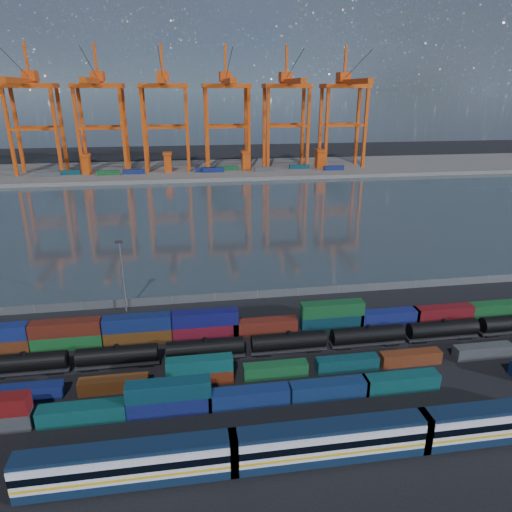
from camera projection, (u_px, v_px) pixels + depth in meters
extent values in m
plane|color=black|center=(281.00, 364.00, 82.22)|extent=(700.00, 700.00, 0.00)
plane|color=#2D3B42|center=(227.00, 215.00, 179.69)|extent=(700.00, 700.00, 0.00)
cube|color=#514F4C|center=(211.00, 170.00, 276.83)|extent=(700.00, 70.00, 2.00)
cone|color=#1E2630|center=(119.00, 19.00, 1449.69)|extent=(1100.00, 1100.00, 520.00)
cone|color=#1E2630|center=(243.00, 31.00, 1517.39)|extent=(1040.00, 1040.00, 460.00)
cone|color=#1E2630|center=(357.00, 46.00, 1588.52)|extent=(960.00, 960.00, 380.00)
cone|color=#1E2630|center=(448.00, 60.00, 1652.47)|extent=(840.00, 840.00, 300.00)
cube|color=silver|center=(129.00, 464.00, 56.28)|extent=(27.08, 3.25, 4.12)
cube|color=#0E1D33|center=(130.00, 477.00, 57.02)|extent=(27.08, 3.31, 1.30)
cube|color=#0E1D33|center=(127.00, 449.00, 55.48)|extent=(27.08, 2.92, 0.54)
cube|color=gold|center=(129.00, 469.00, 56.57)|extent=(27.11, 3.35, 0.39)
cube|color=black|center=(128.00, 461.00, 56.13)|extent=(27.11, 3.35, 1.08)
cube|color=black|center=(51.00, 490.00, 55.86)|extent=(3.25, 2.17, 0.76)
cube|color=black|center=(206.00, 472.00, 58.58)|extent=(3.25, 2.17, 0.76)
cube|color=silver|center=(331.00, 440.00, 60.01)|extent=(27.08, 3.25, 4.12)
cube|color=#0E1D33|center=(331.00, 453.00, 60.75)|extent=(27.08, 3.31, 1.30)
cube|color=#0E1D33|center=(332.00, 426.00, 59.21)|extent=(27.08, 2.92, 0.54)
cube|color=gold|center=(331.00, 446.00, 60.30)|extent=(27.11, 3.35, 0.39)
cube|color=black|center=(332.00, 438.00, 59.86)|extent=(27.11, 3.35, 1.08)
cube|color=black|center=(260.00, 465.00, 59.59)|extent=(3.25, 2.17, 0.76)
cube|color=black|center=(397.00, 449.00, 62.31)|extent=(3.25, 2.17, 0.76)
cube|color=silver|center=(511.00, 420.00, 63.74)|extent=(27.08, 3.25, 4.12)
cube|color=#0E1D33|center=(508.00, 432.00, 64.48)|extent=(27.08, 3.31, 1.30)
cube|color=gold|center=(509.00, 425.00, 64.04)|extent=(27.11, 3.35, 0.39)
cube|color=black|center=(511.00, 417.00, 63.59)|extent=(27.11, 3.35, 1.08)
cube|color=black|center=(445.00, 443.00, 63.33)|extent=(3.25, 2.17, 0.76)
cube|color=#0D4544|center=(82.00, 413.00, 67.73)|extent=(12.72, 2.59, 2.76)
cube|color=navy|center=(170.00, 405.00, 69.57)|extent=(12.72, 2.59, 2.76)
cube|color=#0D3443|center=(169.00, 389.00, 68.62)|extent=(12.72, 2.59, 2.76)
cube|color=navy|center=(249.00, 397.00, 71.32)|extent=(12.72, 2.59, 2.76)
cube|color=navy|center=(329.00, 389.00, 73.20)|extent=(12.72, 2.59, 2.76)
cube|color=#0E484A|center=(401.00, 382.00, 74.95)|extent=(12.72, 2.59, 2.76)
cube|color=#101C53|center=(26.00, 392.00, 72.70)|extent=(11.12, 2.26, 2.41)
cube|color=#603113|center=(114.00, 384.00, 74.64)|extent=(11.12, 2.26, 2.41)
cube|color=#5E1F0E|center=(200.00, 377.00, 76.66)|extent=(11.12, 2.26, 2.41)
cube|color=#0E4949|center=(199.00, 364.00, 75.83)|extent=(11.12, 2.26, 2.41)
cube|color=#165429|center=(276.00, 370.00, 78.52)|extent=(11.12, 2.26, 2.41)
cube|color=#0C3C42|center=(347.00, 363.00, 80.36)|extent=(11.12, 2.26, 2.41)
cube|color=maroon|center=(410.00, 358.00, 82.07)|extent=(11.12, 2.26, 2.41)
cube|color=#3D4042|center=(483.00, 351.00, 84.12)|extent=(11.12, 2.26, 2.41)
cube|color=#175625|center=(67.00, 341.00, 87.09)|extent=(13.12, 2.67, 2.84)
cube|color=#541B10|center=(65.00, 328.00, 86.11)|extent=(13.12, 2.67, 2.84)
cube|color=#532E10|center=(139.00, 336.00, 89.01)|extent=(13.12, 2.67, 2.84)
cube|color=#101E53|center=(138.00, 323.00, 88.03)|extent=(13.12, 2.67, 2.84)
cube|color=maroon|center=(205.00, 331.00, 90.87)|extent=(13.12, 2.67, 2.84)
cube|color=#101152|center=(205.00, 318.00, 89.89)|extent=(13.12, 2.67, 2.84)
cube|color=#601D13|center=(265.00, 326.00, 92.60)|extent=(13.12, 2.67, 2.84)
cube|color=#0B2D3A|center=(332.00, 321.00, 94.62)|extent=(13.12, 2.67, 2.84)
cube|color=#144C24|center=(332.00, 309.00, 93.64)|extent=(13.12, 2.67, 2.84)
cube|color=navy|center=(388.00, 317.00, 96.41)|extent=(13.12, 2.67, 2.84)
cube|color=maroon|center=(443.00, 313.00, 98.20)|extent=(13.12, 2.67, 2.84)
cube|color=#165324|center=(499.00, 308.00, 100.08)|extent=(13.12, 2.67, 2.84)
cylinder|color=black|center=(25.00, 362.00, 78.44)|extent=(13.94, 3.11, 3.11)
cylinder|color=black|center=(23.00, 354.00, 77.85)|extent=(0.86, 0.86, 0.54)
cube|color=black|center=(26.00, 371.00, 79.02)|extent=(14.48, 2.15, 0.43)
cube|color=black|center=(56.00, 370.00, 79.86)|extent=(2.68, 1.93, 0.64)
cylinder|color=black|center=(117.00, 355.00, 80.66)|extent=(13.94, 3.11, 3.11)
cylinder|color=black|center=(116.00, 346.00, 80.07)|extent=(0.86, 0.86, 0.54)
cube|color=black|center=(118.00, 363.00, 81.25)|extent=(14.48, 2.15, 0.43)
cube|color=black|center=(91.00, 367.00, 80.70)|extent=(2.68, 1.93, 0.64)
cube|color=black|center=(146.00, 363.00, 82.09)|extent=(2.68, 1.93, 0.64)
cylinder|color=black|center=(205.00, 348.00, 82.89)|extent=(13.94, 3.11, 3.11)
cylinder|color=black|center=(205.00, 339.00, 82.30)|extent=(0.86, 0.86, 0.54)
cube|color=black|center=(206.00, 356.00, 83.47)|extent=(14.48, 2.15, 0.43)
cube|color=black|center=(179.00, 360.00, 82.93)|extent=(2.68, 1.93, 0.64)
cube|color=black|center=(232.00, 356.00, 84.31)|extent=(2.68, 1.93, 0.64)
cylinder|color=black|center=(288.00, 341.00, 85.11)|extent=(13.94, 3.11, 3.11)
cylinder|color=black|center=(289.00, 333.00, 84.52)|extent=(0.86, 0.86, 0.54)
cube|color=black|center=(288.00, 349.00, 85.70)|extent=(14.48, 2.15, 0.43)
cube|color=black|center=(263.00, 353.00, 85.15)|extent=(2.68, 1.93, 0.64)
cube|color=black|center=(313.00, 349.00, 86.54)|extent=(2.68, 1.93, 0.64)
cylinder|color=black|center=(367.00, 335.00, 87.33)|extent=(13.94, 3.11, 3.11)
cylinder|color=black|center=(368.00, 327.00, 86.75)|extent=(0.86, 0.86, 0.54)
cube|color=black|center=(367.00, 342.00, 87.92)|extent=(14.48, 2.15, 0.43)
cube|color=black|center=(343.00, 346.00, 87.38)|extent=(2.68, 1.93, 0.64)
cube|color=black|center=(390.00, 342.00, 88.76)|extent=(2.68, 1.93, 0.64)
cylinder|color=black|center=(443.00, 328.00, 89.56)|extent=(13.94, 3.11, 3.11)
cylinder|color=black|center=(444.00, 321.00, 88.97)|extent=(0.86, 0.86, 0.54)
cube|color=black|center=(441.00, 336.00, 90.15)|extent=(14.48, 2.15, 0.43)
cube|color=black|center=(418.00, 340.00, 89.60)|extent=(2.68, 1.93, 0.64)
cube|color=black|center=(463.00, 336.00, 90.99)|extent=(2.68, 1.93, 0.64)
cube|color=black|center=(512.00, 330.00, 92.37)|extent=(14.48, 2.15, 0.43)
cube|color=black|center=(490.00, 334.00, 91.83)|extent=(2.68, 1.93, 0.64)
cube|color=#595B5E|center=(257.00, 295.00, 107.87)|extent=(160.00, 0.06, 2.00)
cylinder|color=slate|center=(34.00, 309.00, 100.66)|extent=(0.12, 0.12, 2.20)
cylinder|color=slate|center=(81.00, 306.00, 102.09)|extent=(0.12, 0.12, 2.20)
cylinder|color=slate|center=(127.00, 303.00, 103.53)|extent=(0.12, 0.12, 2.20)
cylinder|color=slate|center=(172.00, 300.00, 104.96)|extent=(0.12, 0.12, 2.20)
cylinder|color=slate|center=(215.00, 297.00, 106.40)|extent=(0.12, 0.12, 2.20)
cylinder|color=slate|center=(257.00, 294.00, 107.83)|extent=(0.12, 0.12, 2.20)
cylinder|color=slate|center=(298.00, 291.00, 109.27)|extent=(0.12, 0.12, 2.20)
cylinder|color=slate|center=(339.00, 289.00, 110.71)|extent=(0.12, 0.12, 2.20)
cylinder|color=slate|center=(378.00, 286.00, 112.14)|extent=(0.12, 0.12, 2.20)
cylinder|color=slate|center=(416.00, 284.00, 113.58)|extent=(0.12, 0.12, 2.20)
cylinder|color=slate|center=(453.00, 281.00, 115.01)|extent=(0.12, 0.12, 2.20)
cylinder|color=slate|center=(489.00, 279.00, 116.45)|extent=(0.12, 0.12, 2.20)
cylinder|color=slate|center=(123.00, 278.00, 99.31)|extent=(0.36, 0.36, 16.00)
cube|color=black|center=(119.00, 242.00, 96.46)|extent=(1.60, 0.40, 0.60)
cube|color=#C8430E|center=(10.00, 134.00, 242.79)|extent=(1.73, 1.73, 48.73)
cube|color=#C8430E|center=(18.00, 132.00, 254.86)|extent=(1.73, 1.73, 48.73)
cube|color=#C8430E|center=(57.00, 134.00, 246.21)|extent=(1.73, 1.73, 48.73)
cube|color=#C8430E|center=(62.00, 132.00, 258.28)|extent=(1.73, 1.73, 48.73)
cube|color=#C8430E|center=(33.00, 129.00, 243.67)|extent=(23.82, 1.52, 1.52)
cube|color=#C8430E|center=(40.00, 127.00, 255.73)|extent=(23.82, 1.52, 1.52)
cube|color=#C8430E|center=(29.00, 86.00, 242.18)|extent=(27.07, 15.16, 2.38)
cube|color=#C8430E|center=(21.00, 81.00, 229.37)|extent=(3.25, 51.98, 2.71)
cube|color=#C8430E|center=(30.00, 76.00, 244.53)|extent=(6.50, 8.66, 5.41)
cube|color=#C8430E|center=(26.00, 59.00, 239.73)|extent=(1.30, 1.30, 17.33)
cylinder|color=black|center=(16.00, 64.00, 224.36)|extent=(0.26, 44.57, 14.70)
cube|color=#C8430E|center=(78.00, 133.00, 247.82)|extent=(1.73, 1.73, 48.73)
cube|color=#C8430E|center=(83.00, 131.00, 259.88)|extent=(1.73, 1.73, 48.73)
cube|color=#C8430E|center=(123.00, 133.00, 251.24)|extent=(1.73, 1.73, 48.73)
cube|color=#C8430E|center=(126.00, 131.00, 263.30)|extent=(1.73, 1.73, 48.73)
cube|color=#C8430E|center=(100.00, 128.00, 248.69)|extent=(23.82, 1.52, 1.52)
cube|color=#C8430E|center=(104.00, 127.00, 260.76)|extent=(23.82, 1.52, 1.52)
cube|color=#C8430E|center=(98.00, 86.00, 247.20)|extent=(27.07, 15.16, 2.38)
cube|color=#C8430E|center=(93.00, 81.00, 234.40)|extent=(3.25, 51.98, 2.71)
cube|color=#C8430E|center=(98.00, 76.00, 249.55)|extent=(6.50, 8.66, 5.41)
cube|color=#C8430E|center=(95.00, 60.00, 244.76)|extent=(1.30, 1.30, 17.33)
cylinder|color=black|center=(90.00, 65.00, 229.39)|extent=(0.26, 44.57, 14.70)
cube|color=#C8430E|center=(144.00, 132.00, 252.84)|extent=(1.73, 1.73, 48.73)
cube|color=#C8430E|center=(146.00, 130.00, 264.90)|extent=(1.73, 1.73, 48.73)
cube|color=#C8430E|center=(187.00, 132.00, 256.26)|extent=(1.73, 1.73, 48.73)
cube|color=#C8430E|center=(187.00, 130.00, 268.32)|extent=(1.73, 1.73, 48.73)
cube|color=#C8430E|center=(165.00, 128.00, 253.72)|extent=(23.82, 1.52, 1.52)
cube|color=#C8430E|center=(166.00, 126.00, 265.78)|extent=(23.82, 1.52, 1.52)
cube|color=#C8430E|center=(163.00, 86.00, 252.23)|extent=(27.07, 15.16, 2.38)
cube|color=#C8430E|center=(162.00, 81.00, 239.42)|extent=(3.25, 51.98, 2.71)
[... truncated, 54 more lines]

